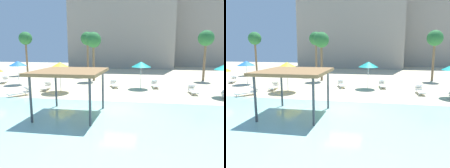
# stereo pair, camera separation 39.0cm
# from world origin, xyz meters

# --- Properties ---
(ground_plane) EXTENTS (80.00, 80.00, 0.00)m
(ground_plane) POSITION_xyz_m (0.00, 0.00, 0.00)
(ground_plane) COLOR beige
(lagoon_water) EXTENTS (44.00, 13.50, 0.04)m
(lagoon_water) POSITION_xyz_m (0.00, -5.25, 0.02)
(lagoon_water) COLOR #99D1C6
(lagoon_water) RESTS_ON ground
(shade_pavilion) EXTENTS (4.04, 4.04, 2.81)m
(shade_pavilion) POSITION_xyz_m (-2.69, -2.20, 2.63)
(shade_pavilion) COLOR #42474C
(shade_pavilion) RESTS_ON ground
(beach_umbrella_teal_1) EXTENTS (1.99, 1.99, 2.72)m
(beach_umbrella_teal_1) POSITION_xyz_m (1.29, 7.36, 2.44)
(beach_umbrella_teal_1) COLOR silver
(beach_umbrella_teal_1) RESTS_ON ground
(beach_umbrella_blue_2) EXTENTS (1.94, 1.94, 2.64)m
(beach_umbrella_blue_2) POSITION_xyz_m (-12.29, 7.43, 2.37)
(beach_umbrella_blue_2) COLOR silver
(beach_umbrella_blue_2) RESTS_ON ground
(beach_umbrella_yellow_4) EXTENTS (2.49, 2.49, 2.79)m
(beach_umbrella_yellow_4) POSITION_xyz_m (-6.06, 4.37, 2.45)
(beach_umbrella_yellow_4) COLOR silver
(beach_umbrella_yellow_4) RESTS_ON ground
(lounge_chair_0) EXTENTS (0.75, 1.94, 0.74)m
(lounge_chair_0) POSITION_xyz_m (2.75, 8.03, 0.33)
(lounge_chair_0) COLOR white
(lounge_chair_0) RESTS_ON ground
(lounge_chair_1) EXTENTS (0.64, 1.91, 0.74)m
(lounge_chair_1) POSITION_xyz_m (6.04, 5.59, 0.33)
(lounge_chair_1) COLOR white
(lounge_chair_1) RESTS_ON ground
(lounge_chair_3) EXTENTS (1.55, 1.91, 0.74)m
(lounge_chair_3) POSITION_xyz_m (-8.86, 2.24, 0.33)
(lounge_chair_3) COLOR white
(lounge_chair_3) RESTS_ON ground
(lounge_chair_4) EXTENTS (1.16, 1.99, 0.74)m
(lounge_chair_4) POSITION_xyz_m (-1.48, 7.59, 0.33)
(lounge_chair_4) COLOR white
(lounge_chair_4) RESTS_ON ground
(lounge_chair_5) EXTENTS (1.28, 1.98, 0.74)m
(lounge_chair_5) POSITION_xyz_m (-14.67, 8.16, 0.33)
(lounge_chair_5) COLOR white
(lounge_chair_5) RESTS_ON ground
(lounge_chair_6) EXTENTS (0.89, 1.97, 0.74)m
(lounge_chair_6) POSITION_xyz_m (-7.88, 5.09, 0.33)
(lounge_chair_6) COLOR white
(lounge_chair_6) RESTS_ON ground
(palm_tree_0) EXTENTS (1.90, 1.90, 6.37)m
(palm_tree_0) POSITION_xyz_m (-15.97, 15.54, 5.26)
(palm_tree_0) COLOR brown
(palm_tree_0) RESTS_ON ground
(palm_tree_1) EXTENTS (1.90, 1.90, 5.97)m
(palm_tree_1) POSITION_xyz_m (-4.65, 11.48, 4.88)
(palm_tree_1) COLOR brown
(palm_tree_1) RESTS_ON ground
(palm_tree_2) EXTENTS (1.90, 1.90, 6.28)m
(palm_tree_2) POSITION_xyz_m (-6.56, 15.70, 5.18)
(palm_tree_2) COLOR brown
(palm_tree_2) RESTS_ON ground
(palm_tree_3) EXTENTS (1.90, 1.90, 6.18)m
(palm_tree_3) POSITION_xyz_m (8.90, 13.84, 5.08)
(palm_tree_3) COLOR brown
(palm_tree_3) RESTS_ON ground
(hotel_block_0) EXTENTS (20.44, 10.87, 21.14)m
(hotel_block_0) POSITION_xyz_m (-3.39, 31.97, 10.57)
(hotel_block_0) COLOR #9E9384
(hotel_block_0) RESTS_ON ground
(hotel_block_1) EXTENTS (21.16, 10.05, 17.30)m
(hotel_block_1) POSITION_xyz_m (12.99, 37.64, 8.65)
(hotel_block_1) COLOR #9E9384
(hotel_block_1) RESTS_ON ground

